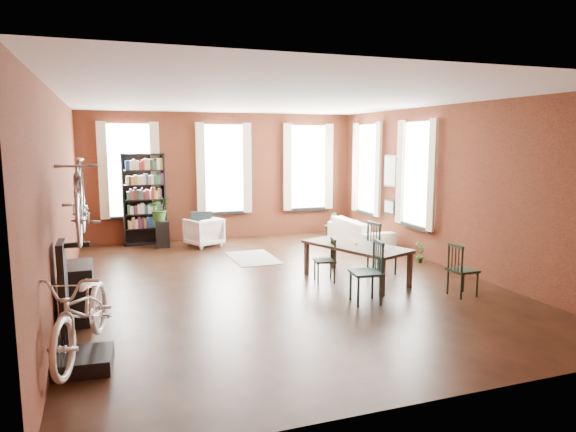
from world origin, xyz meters
name	(u,v)px	position (x,y,z in m)	size (l,w,h in m)	color
room	(282,161)	(0.25, 0.62, 2.14)	(9.00, 9.04, 3.22)	black
dining_table	(356,263)	(1.32, -0.37, 0.33)	(0.88, 1.93, 0.66)	#47382A
dining_chair_a	(366,272)	(0.88, -1.56, 0.49)	(0.45, 0.45, 0.97)	#1B3C3B
dining_chair_b	(325,260)	(0.76, -0.25, 0.39)	(0.36, 0.36, 0.79)	black
dining_chair_c	(463,270)	(2.55, -1.75, 0.43)	(0.39, 0.39, 0.86)	black
dining_chair_d	(382,248)	(2.02, -0.07, 0.50)	(0.46, 0.46, 0.99)	#193537
bookshelf	(144,199)	(-2.00, 4.30, 1.10)	(1.00, 0.32, 2.20)	black
white_armchair	(204,231)	(-0.70, 3.61, 0.37)	(0.73, 0.68, 0.75)	white
cream_sofa	(360,227)	(2.95, 2.60, 0.41)	(2.08, 0.61, 0.81)	beige
striped_rug	(253,258)	(0.06, 1.98, 0.01)	(0.92, 1.47, 0.01)	black
bike_trainer	(84,361)	(-3.18, -2.61, 0.09)	(0.61, 0.61, 0.18)	black
bike_wall_rack	(64,294)	(-3.40, -1.80, 0.65)	(0.16, 0.60, 1.30)	black
console_table	(79,292)	(-3.28, -0.90, 0.40)	(0.40, 0.80, 0.80)	black
plant_stand	(163,234)	(-1.64, 3.80, 0.31)	(0.31, 0.31, 0.63)	black
plant_by_sofa	(331,230)	(2.74, 3.88, 0.14)	(0.35, 0.62, 0.28)	#2C5823
plant_small	(419,259)	(3.20, 0.43, 0.08)	(0.24, 0.45, 0.16)	#2F5823
bicycle_floor	(81,270)	(-3.15, -2.63, 1.13)	(0.66, 1.00, 1.90)	silver
bicycle_hung	(78,172)	(-3.15, -1.80, 2.13)	(0.47, 1.00, 1.66)	#A5A8AD
plant_on_stand	(160,211)	(-1.68, 3.83, 0.86)	(0.53, 0.59, 0.46)	#2E6227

